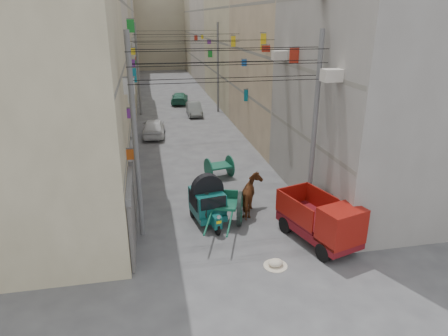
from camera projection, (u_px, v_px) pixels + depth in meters
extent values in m
plane|color=#434345|center=(270.00, 324.00, 11.64)|extent=(140.00, 140.00, 0.00)
cube|color=#C3B693|center=(13.00, 70.00, 15.23)|extent=(8.00, 10.00, 13.00)
cube|color=slate|center=(125.00, 147.00, 17.10)|extent=(0.25, 9.80, 0.18)
cube|color=slate|center=(118.00, 76.00, 16.04)|extent=(0.25, 9.80, 0.18)
cube|color=#B5A99B|center=(65.00, 57.00, 25.50)|extent=(8.00, 12.00, 12.00)
cube|color=slate|center=(131.00, 99.00, 27.19)|extent=(0.25, 11.76, 0.18)
cube|color=slate|center=(127.00, 53.00, 26.13)|extent=(0.25, 11.76, 0.18)
cube|color=slate|center=(123.00, 4.00, 25.07)|extent=(0.25, 11.76, 0.18)
cube|color=tan|center=(88.00, 33.00, 37.08)|extent=(8.00, 14.00, 14.00)
cube|color=slate|center=(133.00, 74.00, 39.12)|extent=(0.25, 13.72, 0.18)
cube|color=slate|center=(131.00, 42.00, 38.06)|extent=(0.25, 13.72, 0.18)
cube|color=slate|center=(128.00, 8.00, 37.00)|extent=(0.25, 13.72, 0.18)
cube|color=gray|center=(102.00, 38.00, 50.31)|extent=(8.00, 14.00, 11.80)
cube|color=slate|center=(135.00, 60.00, 51.97)|extent=(0.25, 13.72, 0.18)
cube|color=slate|center=(133.00, 36.00, 50.91)|extent=(0.25, 13.72, 0.18)
cube|color=slate|center=(131.00, 10.00, 49.85)|extent=(0.25, 13.72, 0.18)
cube|color=tan|center=(109.00, 29.00, 61.94)|extent=(8.00, 12.00, 13.50)
cube|color=slate|center=(136.00, 52.00, 63.90)|extent=(0.25, 11.76, 0.18)
cube|color=slate|center=(134.00, 32.00, 62.84)|extent=(0.25, 11.76, 0.18)
cube|color=slate|center=(133.00, 12.00, 61.78)|extent=(0.25, 11.76, 0.18)
cube|color=gray|center=(392.00, 62.00, 18.13)|extent=(8.00, 10.00, 13.00)
cube|color=slate|center=(306.00, 136.00, 18.59)|extent=(0.25, 9.80, 0.18)
cube|color=slate|center=(311.00, 71.00, 17.53)|extent=(0.25, 9.80, 0.18)
cube|color=tan|center=(301.00, 53.00, 28.40)|extent=(8.00, 12.00, 12.00)
cube|color=slate|center=(248.00, 94.00, 28.69)|extent=(0.25, 11.76, 0.18)
cube|color=slate|center=(249.00, 51.00, 27.63)|extent=(0.25, 11.76, 0.18)
cube|color=slate|center=(250.00, 4.00, 26.56)|extent=(0.25, 11.76, 0.18)
cube|color=#C3B693|center=(254.00, 32.00, 39.97)|extent=(8.00, 14.00, 14.00)
cube|color=slate|center=(216.00, 72.00, 40.62)|extent=(0.25, 13.72, 0.18)
cube|color=slate|center=(216.00, 41.00, 39.55)|extent=(0.25, 13.72, 0.18)
cube|color=slate|center=(216.00, 8.00, 38.49)|extent=(0.25, 13.72, 0.18)
cube|color=#B5A99B|center=(226.00, 37.00, 53.21)|extent=(8.00, 14.00, 11.80)
cube|color=slate|center=(198.00, 59.00, 53.46)|extent=(0.25, 13.72, 0.18)
cube|color=slate|center=(197.00, 35.00, 52.40)|extent=(0.25, 13.72, 0.18)
cube|color=slate|center=(197.00, 11.00, 51.34)|extent=(0.25, 13.72, 0.18)
cube|color=tan|center=(210.00, 28.00, 64.84)|extent=(8.00, 12.00, 13.50)
cube|color=slate|center=(187.00, 51.00, 65.39)|extent=(0.25, 11.76, 0.18)
cube|color=slate|center=(187.00, 32.00, 64.33)|extent=(0.25, 11.76, 0.18)
cube|color=slate|center=(186.00, 12.00, 63.27)|extent=(0.25, 11.76, 0.18)
cube|color=tan|center=(159.00, 29.00, 69.90)|extent=(22.00, 10.00, 13.00)
cube|color=#4E4E53|center=(132.00, 220.00, 14.87)|extent=(0.12, 3.00, 2.60)
cube|color=slate|center=(129.00, 185.00, 14.36)|extent=(0.18, 3.20, 0.25)
cube|color=#4E4E53|center=(133.00, 183.00, 18.27)|extent=(0.12, 3.00, 2.60)
cube|color=slate|center=(131.00, 153.00, 17.76)|extent=(0.18, 3.20, 0.25)
cube|color=#4E4E53|center=(134.00, 157.00, 21.66)|extent=(0.12, 3.00, 2.60)
cube|color=slate|center=(133.00, 131.00, 21.15)|extent=(0.18, 3.20, 0.25)
cube|color=#4E4E53|center=(135.00, 137.00, 25.15)|extent=(0.12, 3.00, 2.60)
cube|color=slate|center=(134.00, 115.00, 24.64)|extent=(0.18, 3.20, 0.25)
cube|color=#6E268E|center=(209.00, 42.00, 41.67)|extent=(0.38, 0.08, 0.41)
cube|color=#A52516|center=(137.00, 60.00, 47.84)|extent=(0.27, 0.08, 0.71)
cube|color=#D35918|center=(132.00, 154.00, 15.67)|extent=(0.44, 0.08, 0.42)
cube|color=#0C6E84|center=(133.00, 75.00, 23.62)|extent=(0.45, 0.08, 0.84)
cube|color=#A52516|center=(196.00, 38.00, 51.41)|extent=(0.41, 0.08, 0.59)
cube|color=#6E268E|center=(131.00, 113.00, 18.41)|extent=(0.38, 0.08, 0.44)
cube|color=#188429|center=(210.00, 54.00, 41.38)|extent=(0.43, 0.08, 0.72)
cube|color=yellow|center=(202.00, 37.00, 46.48)|extent=(0.28, 0.08, 0.44)
cube|color=#188429|center=(131.00, 26.00, 26.53)|extent=(0.48, 0.08, 0.84)
cube|color=#188429|center=(136.00, 62.00, 44.58)|extent=(0.31, 0.08, 0.44)
cube|color=#1855AB|center=(244.00, 63.00, 27.87)|extent=(0.35, 0.08, 0.45)
cube|color=yellow|center=(233.00, 41.00, 30.76)|extent=(0.34, 0.08, 0.79)
cube|color=#BDBDBD|center=(131.00, 99.00, 20.38)|extent=(0.28, 0.08, 0.52)
cube|color=#BDBDBD|center=(133.00, 43.00, 35.90)|extent=(0.28, 0.08, 0.74)
cube|color=#0C6E84|center=(246.00, 95.00, 28.19)|extent=(0.26, 0.08, 0.80)
cube|color=#BDBDBD|center=(294.00, 56.00, 18.56)|extent=(0.34, 0.08, 0.55)
cube|color=#BDBDBD|center=(129.00, 86.00, 16.80)|extent=(0.47, 0.08, 0.67)
cube|color=yellow|center=(132.00, 51.00, 28.19)|extent=(0.40, 0.08, 0.47)
cube|color=#6E268E|center=(133.00, 64.00, 28.97)|extent=(0.32, 0.08, 0.55)
cube|color=#A52516|center=(266.00, 49.00, 22.55)|extent=(0.47, 0.08, 0.35)
cube|color=yellow|center=(263.00, 42.00, 23.21)|extent=(0.32, 0.08, 0.89)
cube|color=#A52516|center=(294.00, 56.00, 18.47)|extent=(0.44, 0.08, 0.69)
cube|color=yellow|center=(125.00, 167.00, 15.35)|extent=(0.10, 3.20, 0.80)
cube|color=yellow|center=(130.00, 115.00, 23.61)|extent=(0.10, 3.20, 0.80)
cube|color=#D35918|center=(133.00, 84.00, 34.62)|extent=(0.10, 3.20, 0.80)
cube|color=#188429|center=(135.00, 68.00, 45.63)|extent=(0.10, 3.20, 0.80)
cube|color=#6E268E|center=(323.00, 154.00, 16.82)|extent=(0.10, 3.20, 0.80)
cube|color=#A52516|center=(262.00, 109.00, 25.08)|extent=(0.10, 3.20, 0.80)
cube|color=yellow|center=(225.00, 81.00, 36.09)|extent=(0.10, 3.20, 0.80)
cube|color=#1855AB|center=(205.00, 66.00, 47.10)|extent=(0.10, 3.20, 0.80)
cube|color=beige|center=(332.00, 75.00, 14.62)|extent=(0.70, 0.55, 0.45)
cube|color=beige|center=(279.00, 55.00, 20.06)|extent=(0.70, 0.55, 0.45)
cylinder|color=slate|center=(135.00, 141.00, 15.08)|extent=(0.20, 0.20, 8.00)
cylinder|color=slate|center=(314.00, 131.00, 16.38)|extent=(0.20, 0.20, 8.00)
cylinder|color=slate|center=(138.00, 70.00, 35.26)|extent=(0.20, 0.20, 8.00)
cylinder|color=slate|center=(218.00, 68.00, 36.57)|extent=(0.20, 0.20, 8.00)
cylinder|color=black|center=(232.00, 82.00, 14.49)|extent=(7.40, 0.02, 0.02)
cylinder|color=black|center=(232.00, 65.00, 14.28)|extent=(7.40, 0.02, 0.02)
cylinder|color=black|center=(232.00, 50.00, 14.10)|extent=(7.40, 0.02, 0.02)
cylinder|color=black|center=(226.00, 78.00, 15.41)|extent=(7.40, 0.02, 0.02)
cylinder|color=black|center=(226.00, 62.00, 15.20)|extent=(7.40, 0.02, 0.02)
cylinder|color=black|center=(226.00, 48.00, 15.02)|extent=(7.40, 0.02, 0.02)
cylinder|color=black|center=(205.00, 63.00, 20.46)|extent=(7.40, 0.02, 0.02)
cylinder|color=black|center=(205.00, 51.00, 20.24)|extent=(7.40, 0.02, 0.02)
cylinder|color=black|center=(204.00, 40.00, 20.07)|extent=(7.40, 0.02, 0.02)
cylinder|color=black|center=(188.00, 51.00, 27.80)|extent=(7.40, 0.02, 0.02)
cylinder|color=black|center=(187.00, 42.00, 27.58)|extent=(7.40, 0.02, 0.02)
cylinder|color=black|center=(187.00, 34.00, 27.41)|extent=(7.40, 0.02, 0.02)
cylinder|color=black|center=(178.00, 44.00, 35.14)|extent=(7.40, 0.02, 0.02)
cylinder|color=black|center=(177.00, 37.00, 34.93)|extent=(7.40, 0.02, 0.02)
cylinder|color=black|center=(177.00, 31.00, 34.75)|extent=(7.40, 0.02, 0.02)
cylinder|color=black|center=(217.00, 229.00, 16.35)|extent=(0.20, 0.54, 0.53)
cylinder|color=black|center=(193.00, 212.00, 17.76)|extent=(0.20, 0.54, 0.53)
cylinder|color=black|center=(215.00, 208.00, 18.10)|extent=(0.20, 0.54, 0.53)
cube|color=#0D4B49|center=(208.00, 212.00, 17.36)|extent=(1.47, 1.97, 0.27)
cube|color=#0D4B49|center=(217.00, 222.00, 16.29)|extent=(0.40, 0.48, 0.52)
cylinder|color=silver|center=(219.00, 217.00, 15.98)|extent=(0.18, 0.08, 0.17)
cube|color=yellow|center=(219.00, 222.00, 16.05)|extent=(0.21, 0.06, 0.11)
cube|color=#0D4B49|center=(207.00, 200.00, 17.21)|extent=(1.49, 1.80, 0.90)
cube|color=black|center=(213.00, 203.00, 16.41)|extent=(1.08, 0.24, 0.52)
cube|color=black|center=(193.00, 200.00, 16.97)|extent=(0.23, 1.13, 0.62)
cube|color=black|center=(221.00, 196.00, 17.39)|extent=(0.23, 1.13, 0.62)
cube|color=silver|center=(214.00, 219.00, 16.64)|extent=(1.18, 0.25, 0.06)
cylinder|color=black|center=(208.00, 207.00, 17.17)|extent=(0.62, 1.47, 1.50)
cylinder|color=#124F39|center=(208.00, 207.00, 17.17)|extent=(0.54, 1.17, 1.17)
cylinder|color=slate|center=(208.00, 207.00, 17.17)|extent=(0.28, 0.26, 0.19)
cylinder|color=black|center=(240.00, 209.00, 17.01)|extent=(0.62, 1.47, 1.50)
cylinder|color=#124F39|center=(240.00, 209.00, 17.01)|extent=(0.54, 1.17, 1.17)
cylinder|color=slate|center=(240.00, 209.00, 17.01)|extent=(0.28, 0.26, 0.19)
cylinder|color=slate|center=(224.00, 208.00, 17.09)|extent=(1.40, 0.53, 0.09)
cube|color=#124F39|center=(224.00, 204.00, 17.02)|extent=(1.43, 1.47, 0.11)
cube|color=#124F39|center=(225.00, 194.00, 17.43)|extent=(1.09, 0.43, 0.37)
cylinder|color=#124F39|center=(209.00, 220.00, 15.86)|extent=(0.84, 2.36, 0.07)
cylinder|color=#124F39|center=(230.00, 221.00, 15.76)|extent=(0.84, 2.36, 0.07)
cylinder|color=black|center=(323.00, 253.00, 14.55)|extent=(0.38, 0.73, 0.70)
cylinder|color=black|center=(285.00, 225.00, 16.48)|extent=(0.38, 0.73, 0.70)
cylinder|color=black|center=(351.00, 243.00, 15.15)|extent=(0.38, 0.73, 0.70)
cylinder|color=black|center=(312.00, 218.00, 17.08)|extent=(0.38, 0.73, 0.70)
cube|color=#5F0D14|center=(317.00, 229.00, 15.74)|extent=(2.48, 3.79, 0.37)
cube|color=maroon|center=(341.00, 225.00, 14.46)|extent=(1.79, 1.51, 1.33)
cube|color=black|center=(352.00, 229.00, 14.02)|extent=(1.34, 0.46, 0.58)
cube|color=#5F0D14|center=(309.00, 216.00, 16.12)|extent=(2.19, 2.69, 0.13)
cube|color=maroon|center=(294.00, 210.00, 15.62)|extent=(0.73, 2.25, 0.90)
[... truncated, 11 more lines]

